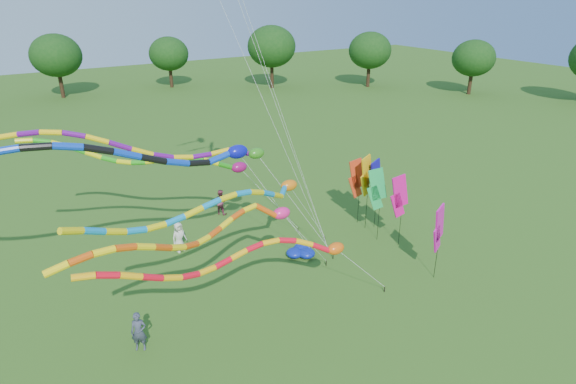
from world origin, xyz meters
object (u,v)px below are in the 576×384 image
person_c (220,202)px  tube_kite_red (253,257)px  person_b (139,332)px  blue_nylon_heap (296,252)px  tube_kite_orange (216,229)px  person_a (179,237)px

person_c → tube_kite_red: bearing=125.8°
tube_kite_red → person_c: 12.40m
tube_kite_red → person_b: size_ratio=7.58×
tube_kite_red → person_c: tube_kite_red is taller
blue_nylon_heap → person_c: 7.03m
tube_kite_orange → person_a: (0.77, 7.13, -3.84)m
tube_kite_orange → person_c: tube_kite_orange is taller
person_b → person_c: bearing=78.8°
blue_nylon_heap → person_c: bearing=100.3°
person_b → person_a: bearing=86.4°
tube_kite_red → blue_nylon_heap: tube_kite_red is taller
blue_nylon_heap → person_a: person_a is taller
person_b → tube_kite_orange: bearing=19.6°
blue_nylon_heap → person_a: 6.41m
person_a → tube_kite_orange: bearing=-110.3°
tube_kite_red → tube_kite_orange: size_ratio=1.02×
tube_kite_orange → person_b: (-3.32, 0.50, -3.84)m
person_b → person_c: 12.59m
person_a → person_b: bearing=-135.8°
tube_kite_orange → blue_nylon_heap: bearing=16.0°
tube_kite_red → blue_nylon_heap: size_ratio=8.85×
tube_kite_orange → person_c: size_ratio=7.65×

